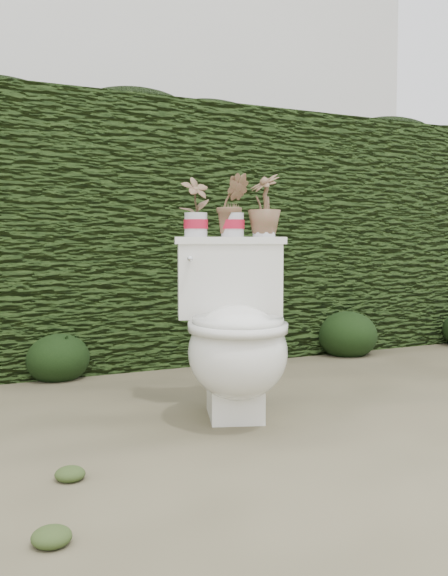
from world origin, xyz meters
name	(u,v)px	position (x,y,z in m)	size (l,w,h in m)	color
ground	(228,417)	(0.00, 0.00, 0.00)	(60.00, 60.00, 0.00)	#7E7657
hedge	(117,235)	(0.00, 1.60, 0.80)	(8.00, 1.00, 1.60)	#2B4416
house_wall	(62,146)	(0.60, 6.00, 2.00)	(8.00, 3.50, 4.00)	silver
toilet	(235,336)	(0.02, -0.03, 0.36)	(0.66, 0.79, 0.78)	white
potted_plant_left	(196,208)	(-0.04, 0.25, 0.91)	(0.14, 0.09, 0.26)	#266920
potted_plant_center	(233,207)	(0.12, 0.19, 0.91)	(0.15, 0.12, 0.27)	#266920
potted_plant_right	(264,207)	(0.26, 0.14, 0.91)	(0.15, 0.15, 0.27)	#266920
liriope_clump_2	(57,353)	(-0.49, 1.13, 0.14)	(0.36, 0.36, 0.29)	black
liriope_clump_3	(231,340)	(0.56, 1.08, 0.15)	(0.37, 0.37, 0.30)	black
liriope_clump_4	(347,331)	(1.42, 1.04, 0.16)	(0.40, 0.40, 0.32)	black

